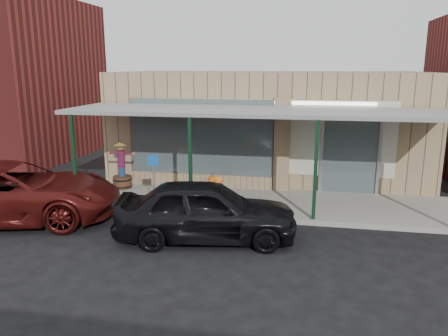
% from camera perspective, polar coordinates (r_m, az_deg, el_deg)
% --- Properties ---
extents(ground, '(120.00, 120.00, 0.00)m').
position_cam_1_polar(ground, '(10.97, 2.04, -10.56)').
color(ground, black).
rests_on(ground, ground).
extents(sidewalk, '(40.00, 3.20, 0.15)m').
position_cam_1_polar(sidewalk, '(14.29, 4.23, -4.56)').
color(sidewalk, gray).
rests_on(sidewalk, ground).
extents(storefront, '(12.00, 6.25, 4.20)m').
position_cam_1_polar(storefront, '(18.30, 5.97, 5.78)').
color(storefront, '#93735A').
rests_on(storefront, ground).
extents(awning, '(12.00, 3.00, 3.04)m').
position_cam_1_polar(awning, '(13.65, 4.42, 7.22)').
color(awning, gray).
rests_on(awning, ground).
extents(block_buildings_near, '(61.00, 8.00, 8.00)m').
position_cam_1_polar(block_buildings_near, '(19.15, 12.46, 10.90)').
color(block_buildings_near, maroon).
rests_on(block_buildings_near, ground).
extents(barrel_scarecrow, '(1.00, 0.85, 1.70)m').
position_cam_1_polar(barrel_scarecrow, '(15.97, -13.19, -0.55)').
color(barrel_scarecrow, '#503220').
rests_on(barrel_scarecrow, sidewalk).
extents(barrel_pumpkin, '(0.72, 0.72, 0.74)m').
position_cam_1_polar(barrel_pumpkin, '(14.68, -1.45, -2.66)').
color(barrel_pumpkin, '#503220').
rests_on(barrel_pumpkin, sidewalk).
extents(handicap_sign, '(0.34, 0.08, 1.64)m').
position_cam_1_polar(handicap_sign, '(13.52, -9.20, -0.74)').
color(handicap_sign, gray).
rests_on(handicap_sign, sidewalk).
extents(parked_sedan, '(4.88, 2.57, 1.58)m').
position_cam_1_polar(parked_sedan, '(11.29, -2.35, -5.54)').
color(parked_sedan, black).
rests_on(parked_sedan, ground).
extents(car_maroon, '(6.67, 4.34, 1.71)m').
position_cam_1_polar(car_maroon, '(14.09, -26.06, -2.84)').
color(car_maroon, '#521210').
rests_on(car_maroon, ground).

